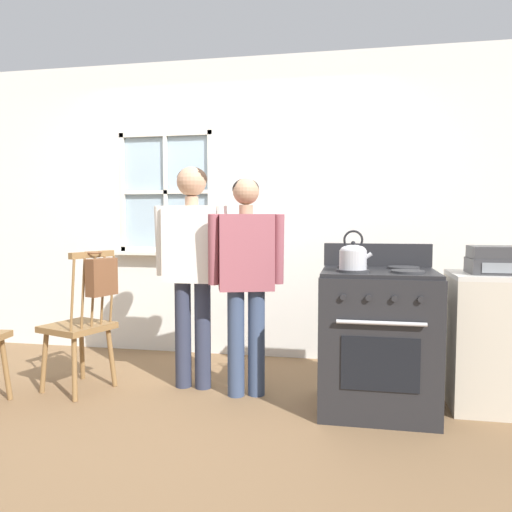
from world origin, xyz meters
TOP-DOWN VIEW (x-y plane):
  - ground_plane at (0.00, 0.00)m, footprint 16.00×16.00m
  - wall_back at (0.03, 1.40)m, footprint 6.40×0.16m
  - chair_by_window at (-0.87, 0.21)m, footprint 0.51×0.53m
  - person_elderly_left at (-0.08, 0.43)m, footprint 0.55×0.23m
  - person_teen_center at (0.34, 0.34)m, footprint 0.54×0.31m
  - stove at (1.25, 0.24)m, footprint 0.74×0.68m
  - kettle at (1.08, 0.11)m, footprint 0.21×0.17m
  - potted_plant at (-0.50, 1.31)m, footprint 0.15×0.15m
  - handbag at (-0.65, 0.14)m, footprint 0.23×0.24m
  - side_counter at (1.99, 0.42)m, footprint 0.55×0.50m
  - stereo at (1.99, 0.39)m, footprint 0.34×0.29m

SIDE VIEW (x-z plane):
  - ground_plane at x=0.00m, z-range 0.00..0.00m
  - side_counter at x=1.99m, z-range 0.00..0.90m
  - chair_by_window at x=-0.87m, z-range -0.05..0.98m
  - stove at x=1.25m, z-range -0.07..1.01m
  - handbag at x=-0.65m, z-range 0.70..1.01m
  - person_teen_center at x=0.34m, z-range 0.15..1.69m
  - stereo at x=1.99m, z-range 0.90..1.08m
  - person_elderly_left at x=-0.08m, z-range 0.19..1.82m
  - kettle at x=1.08m, z-range 0.90..1.15m
  - potted_plant at x=-0.50m, z-range 0.90..1.20m
  - wall_back at x=0.03m, z-range -0.01..2.69m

